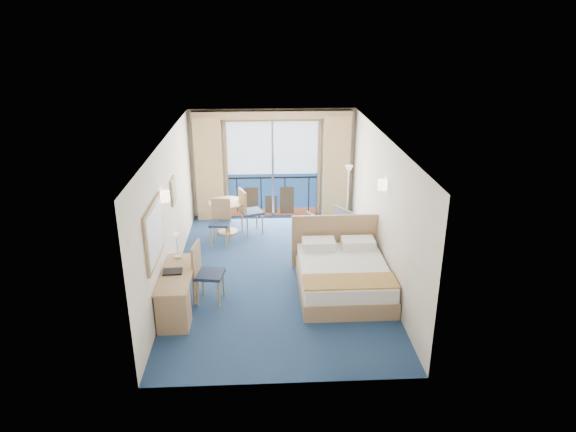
# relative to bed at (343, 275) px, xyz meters

# --- Properties ---
(floor) EXTENTS (6.50, 6.50, 0.00)m
(floor) POSITION_rel_bed_xyz_m (-1.18, 0.69, -0.31)
(floor) COLOR navy
(floor) RESTS_ON ground
(room_walls) EXTENTS (4.04, 6.54, 2.72)m
(room_walls) POSITION_rel_bed_xyz_m (-1.18, 0.69, 1.47)
(room_walls) COLOR white
(room_walls) RESTS_ON ground
(balcony_door) EXTENTS (2.36, 0.03, 2.52)m
(balcony_door) POSITION_rel_bed_xyz_m (-1.18, 3.91, 0.83)
(balcony_door) COLOR navy
(balcony_door) RESTS_ON room_walls
(curtain_left) EXTENTS (0.65, 0.22, 2.55)m
(curtain_left) POSITION_rel_bed_xyz_m (-2.73, 3.76, 0.97)
(curtain_left) COLOR #D5B576
(curtain_left) RESTS_ON room_walls
(curtain_right) EXTENTS (0.65, 0.22, 2.55)m
(curtain_right) POSITION_rel_bed_xyz_m (0.37, 3.76, 0.97)
(curtain_right) COLOR #D5B576
(curtain_right) RESTS_ON room_walls
(pelmet) EXTENTS (3.80, 0.25, 0.18)m
(pelmet) POSITION_rel_bed_xyz_m (-1.18, 3.79, 2.27)
(pelmet) COLOR tan
(pelmet) RESTS_ON room_walls
(mirror) EXTENTS (0.05, 1.25, 0.95)m
(mirror) POSITION_rel_bed_xyz_m (-3.15, -0.81, 1.24)
(mirror) COLOR tan
(mirror) RESTS_ON room_walls
(wall_print) EXTENTS (0.04, 0.42, 0.52)m
(wall_print) POSITION_rel_bed_xyz_m (-3.15, 1.14, 1.29)
(wall_print) COLOR tan
(wall_print) RESTS_ON room_walls
(sconce_left) EXTENTS (0.18, 0.18, 0.18)m
(sconce_left) POSITION_rel_bed_xyz_m (-3.12, 0.09, 1.54)
(sconce_left) COLOR beige
(sconce_left) RESTS_ON room_walls
(sconce_right) EXTENTS (0.18, 0.18, 0.18)m
(sconce_right) POSITION_rel_bed_xyz_m (0.76, 0.54, 1.54)
(sconce_right) COLOR beige
(sconce_right) RESTS_ON room_walls
(bed) EXTENTS (1.76, 2.09, 1.11)m
(bed) POSITION_rel_bed_xyz_m (0.00, 0.00, 0.00)
(bed) COLOR tan
(bed) RESTS_ON ground
(nightstand) EXTENTS (0.46, 0.44, 0.60)m
(nightstand) POSITION_rel_bed_xyz_m (0.57, 1.39, -0.01)
(nightstand) COLOR #AA7E5A
(nightstand) RESTS_ON ground
(phone) EXTENTS (0.18, 0.15, 0.08)m
(phone) POSITION_rel_bed_xyz_m (0.58, 1.39, 0.33)
(phone) COLOR white
(phone) RESTS_ON nightstand
(armchair) EXTENTS (1.16, 1.17, 0.79)m
(armchair) POSITION_rel_bed_xyz_m (0.06, 1.99, 0.08)
(armchair) COLOR #4F5460
(armchair) RESTS_ON ground
(floor_lamp) EXTENTS (0.21, 0.21, 1.52)m
(floor_lamp) POSITION_rel_bed_xyz_m (0.57, 3.05, 0.84)
(floor_lamp) COLOR silver
(floor_lamp) RESTS_ON ground
(desk) EXTENTS (0.53, 1.53, 0.72)m
(desk) POSITION_rel_bed_xyz_m (-2.90, -0.98, 0.09)
(desk) COLOR tan
(desk) RESTS_ON ground
(desk_chair) EXTENTS (0.55, 0.54, 1.09)m
(desk_chair) POSITION_rel_bed_xyz_m (-2.48, -0.26, 0.31)
(desk_chair) COLOR #202D4A
(desk_chair) RESTS_ON ground
(folder) EXTENTS (0.34, 0.26, 0.03)m
(folder) POSITION_rel_bed_xyz_m (-2.97, -0.55, 0.42)
(folder) COLOR black
(folder) RESTS_ON desk
(desk_lamp) EXTENTS (0.12, 0.12, 0.45)m
(desk_lamp) POSITION_rel_bed_xyz_m (-2.96, 0.01, 0.75)
(desk_lamp) COLOR silver
(desk_lamp) RESTS_ON desk
(round_table) EXTENTS (0.84, 0.84, 0.76)m
(round_table) POSITION_rel_bed_xyz_m (-2.27, 2.86, 0.26)
(round_table) COLOR tan
(round_table) RESTS_ON ground
(table_chair_a) EXTENTS (0.60, 0.60, 1.07)m
(table_chair_a) POSITION_rel_bed_xyz_m (-1.78, 2.79, 0.29)
(table_chair_a) COLOR #202D4A
(table_chair_a) RESTS_ON ground
(table_chair_b) EXTENTS (0.47, 0.48, 0.99)m
(table_chair_b) POSITION_rel_bed_xyz_m (-2.38, 2.31, 0.25)
(table_chair_b) COLOR #202D4A
(table_chair_b) RESTS_ON ground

